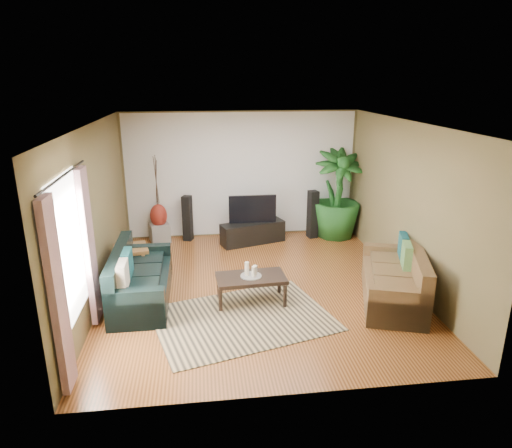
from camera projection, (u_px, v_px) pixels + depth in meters
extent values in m
plane|color=#9A5528|center=(257.00, 287.00, 7.66)|extent=(5.50, 5.50, 0.00)
plane|color=white|center=(258.00, 124.00, 6.83)|extent=(5.50, 5.50, 0.00)
plane|color=brown|center=(241.00, 175.00, 9.85)|extent=(5.00, 0.00, 5.00)
plane|color=brown|center=(292.00, 284.00, 4.65)|extent=(5.00, 0.00, 5.00)
plane|color=brown|center=(95.00, 216.00, 6.95)|extent=(0.00, 5.50, 5.50)
plane|color=brown|center=(407.00, 205.00, 7.55)|extent=(0.00, 5.50, 5.50)
plane|color=white|center=(241.00, 175.00, 9.84)|extent=(4.90, 0.00, 4.90)
plane|color=white|center=(69.00, 250.00, 5.43)|extent=(0.00, 1.80, 1.80)
cube|color=gray|center=(58.00, 297.00, 4.80)|extent=(0.08, 0.35, 2.20)
cube|color=gray|center=(89.00, 247.00, 6.22)|extent=(0.08, 0.35, 2.20)
cylinder|color=black|center=(63.00, 176.00, 5.16)|extent=(0.03, 1.90, 0.03)
cube|color=black|center=(141.00, 275.00, 7.09)|extent=(0.83, 1.92, 0.85)
cube|color=brown|center=(393.00, 275.00, 7.09)|extent=(1.40, 2.07, 0.85)
cube|color=tan|center=(243.00, 319.00, 6.65)|extent=(2.87, 2.37, 0.01)
cube|color=black|center=(251.00, 289.00, 7.10)|extent=(1.10, 0.64, 0.43)
cylinder|color=gray|center=(251.00, 276.00, 7.03)|extent=(0.33, 0.33, 0.01)
cylinder|color=white|center=(247.00, 269.00, 7.02)|extent=(0.07, 0.07, 0.21)
cylinder|color=beige|center=(254.00, 271.00, 6.97)|extent=(0.07, 0.07, 0.16)
cylinder|color=white|center=(255.00, 270.00, 7.07)|extent=(0.07, 0.07, 0.14)
cube|color=black|center=(253.00, 233.00, 9.64)|extent=(1.41, 0.80, 0.45)
cube|color=black|center=(252.00, 209.00, 9.50)|extent=(0.99, 0.05, 0.58)
cube|color=black|center=(188.00, 218.00, 9.73)|extent=(0.23, 0.24, 0.98)
cube|color=black|center=(313.00, 214.00, 9.90)|extent=(0.23, 0.25, 1.04)
imported|color=#1B531D|center=(337.00, 194.00, 9.83)|extent=(1.20, 1.20, 1.91)
cylinder|color=black|center=(335.00, 230.00, 10.08)|extent=(0.35, 0.35, 0.27)
cube|color=#959693|center=(160.00, 232.00, 9.75)|extent=(0.49, 0.49, 0.39)
ellipsoid|color=maroon|center=(159.00, 216.00, 9.64)|extent=(0.36, 0.36, 0.50)
cube|color=brown|center=(132.00, 263.00, 7.88)|extent=(0.67, 0.67, 0.59)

